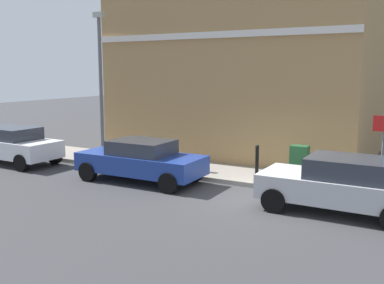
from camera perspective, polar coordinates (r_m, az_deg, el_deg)
name	(u,v)px	position (r m, az deg, el deg)	size (l,w,h in m)	color
ground	(263,198)	(13.05, 9.11, -7.16)	(80.00, 80.00, 0.00)	#38383A
sidewalk	(137,162)	(17.61, -7.08, -2.61)	(2.28, 30.00, 0.15)	gray
corner_building	(252,66)	(20.36, 7.67, 9.61)	(7.94, 10.56, 7.67)	#9E7A4C
car_silver	(341,184)	(12.06, 18.60, -5.13)	(1.89, 3.98, 1.47)	#B7B7BC
car_blue	(141,160)	(14.73, -6.57, -2.32)	(1.88, 4.28, 1.39)	navy
car_white	(10,144)	(19.02, -22.39, -0.25)	(1.87, 4.46, 1.45)	silver
utility_cabinet	(299,165)	(14.54, 13.60, -2.85)	(0.46, 0.61, 1.15)	#1E4C28
bollard_near_cabinet	(257,159)	(15.08, 8.35, -2.18)	(0.14, 0.14, 1.04)	black
street_sign	(383,143)	(13.35, 23.37, -0.13)	(0.08, 0.60, 2.30)	#59595B
lamppost	(101,79)	(17.97, -11.65, 7.88)	(0.20, 0.44, 5.72)	#59595B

